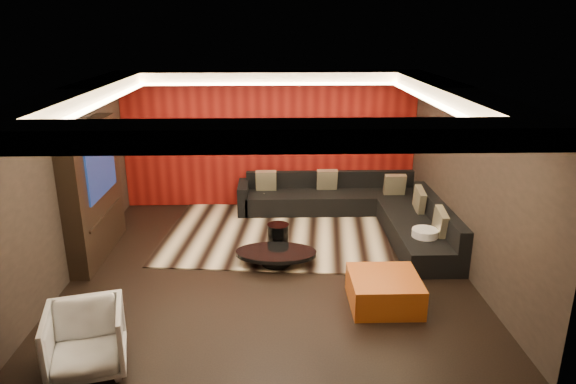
{
  "coord_description": "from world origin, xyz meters",
  "views": [
    {
      "loc": [
        0.06,
        -7.36,
        3.67
      ],
      "look_at": [
        0.3,
        0.6,
        1.05
      ],
      "focal_mm": 32.0,
      "sensor_mm": 36.0,
      "label": 1
    }
  ],
  "objects_px": {
    "coffee_table": "(276,257)",
    "sectional_sofa": "(360,210)",
    "drum_stool": "(278,236)",
    "armchair": "(86,340)",
    "white_side_table": "(424,244)",
    "orange_ottoman": "(384,291)"
  },
  "relations": [
    {
      "from": "sectional_sofa",
      "to": "coffee_table",
      "type": "bearing_deg",
      "value": -132.41
    },
    {
      "from": "drum_stool",
      "to": "white_side_table",
      "type": "xyz_separation_m",
      "value": [
        2.37,
        -0.45,
        0.02
      ]
    },
    {
      "from": "armchair",
      "to": "sectional_sofa",
      "type": "height_order",
      "value": "armchair"
    },
    {
      "from": "coffee_table",
      "to": "sectional_sofa",
      "type": "distance_m",
      "value": 2.44
    },
    {
      "from": "sectional_sofa",
      "to": "white_side_table",
      "type": "bearing_deg",
      "value": -65.18
    },
    {
      "from": "white_side_table",
      "to": "armchair",
      "type": "height_order",
      "value": "armchair"
    },
    {
      "from": "drum_stool",
      "to": "armchair",
      "type": "xyz_separation_m",
      "value": [
        -2.14,
        -3.14,
        0.14
      ]
    },
    {
      "from": "orange_ottoman",
      "to": "sectional_sofa",
      "type": "height_order",
      "value": "sectional_sofa"
    },
    {
      "from": "orange_ottoman",
      "to": "coffee_table",
      "type": "bearing_deg",
      "value": 139.43
    },
    {
      "from": "white_side_table",
      "to": "orange_ottoman",
      "type": "xyz_separation_m",
      "value": [
        -0.94,
        -1.39,
        -0.05
      ]
    },
    {
      "from": "armchair",
      "to": "sectional_sofa",
      "type": "xyz_separation_m",
      "value": [
        3.74,
        4.34,
        -0.12
      ]
    },
    {
      "from": "white_side_table",
      "to": "sectional_sofa",
      "type": "xyz_separation_m",
      "value": [
        -0.77,
        1.66,
        0.0
      ]
    },
    {
      "from": "white_side_table",
      "to": "sectional_sofa",
      "type": "relative_size",
      "value": 0.14
    },
    {
      "from": "coffee_table",
      "to": "white_side_table",
      "type": "distance_m",
      "value": 2.41
    },
    {
      "from": "armchair",
      "to": "orange_ottoman",
      "type": "bearing_deg",
      "value": 5.2
    },
    {
      "from": "drum_stool",
      "to": "armchair",
      "type": "distance_m",
      "value": 3.81
    },
    {
      "from": "drum_stool",
      "to": "orange_ottoman",
      "type": "height_order",
      "value": "drum_stool"
    },
    {
      "from": "drum_stool",
      "to": "sectional_sofa",
      "type": "height_order",
      "value": "sectional_sofa"
    },
    {
      "from": "drum_stool",
      "to": "white_side_table",
      "type": "relative_size",
      "value": 0.83
    },
    {
      "from": "orange_ottoman",
      "to": "armchair",
      "type": "xyz_separation_m",
      "value": [
        -3.57,
        -1.29,
        0.17
      ]
    },
    {
      "from": "orange_ottoman",
      "to": "sectional_sofa",
      "type": "relative_size",
      "value": 0.26
    },
    {
      "from": "coffee_table",
      "to": "sectional_sofa",
      "type": "height_order",
      "value": "sectional_sofa"
    }
  ]
}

